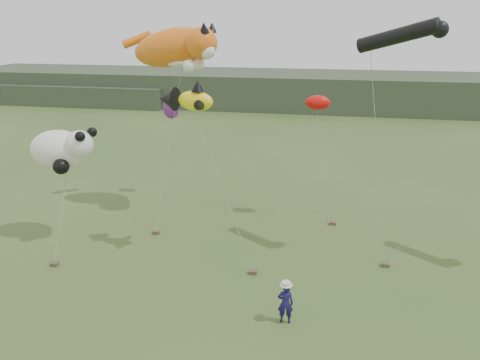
% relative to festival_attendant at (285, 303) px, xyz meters
% --- Properties ---
extents(ground, '(120.00, 120.00, 0.00)m').
position_rel_festival_attendant_xyz_m(ground, '(-1.28, -0.19, -0.76)').
color(ground, '#385123').
rests_on(ground, ground).
extents(headland, '(90.00, 13.00, 4.00)m').
position_rel_festival_attendant_xyz_m(headland, '(-4.39, 44.50, 1.16)').
color(headland, '#2D3D28').
rests_on(headland, ground).
extents(festival_attendant, '(0.58, 0.41, 1.52)m').
position_rel_festival_attendant_xyz_m(festival_attendant, '(0.00, 0.00, 0.00)').
color(festival_attendant, '#171348').
rests_on(festival_attendant, ground).
extents(sandbag_anchors, '(14.39, 6.98, 0.16)m').
position_rel_festival_attendant_xyz_m(sandbag_anchors, '(-2.69, 4.92, -0.68)').
color(sandbag_anchors, brown).
rests_on(sandbag_anchors, ground).
extents(cat_kite, '(5.61, 2.99, 2.62)m').
position_rel_festival_attendant_xyz_m(cat_kite, '(-6.63, 9.58, 8.04)').
color(cat_kite, orange).
rests_on(cat_kite, ground).
extents(fish_kite, '(2.66, 1.77, 1.35)m').
position_rel_festival_attendant_xyz_m(fish_kite, '(-4.89, 4.74, 6.20)').
color(fish_kite, yellow).
rests_on(fish_kite, ground).
extents(panda_kite, '(3.30, 2.13, 2.05)m').
position_rel_festival_attendant_xyz_m(panda_kite, '(-10.97, 4.92, 3.67)').
color(panda_kite, white).
rests_on(panda_kite, ground).
extents(misc_kites, '(9.49, 2.54, 1.86)m').
position_rel_festival_attendant_xyz_m(misc_kites, '(-3.89, 10.62, 4.96)').
color(misc_kites, red).
rests_on(misc_kites, ground).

